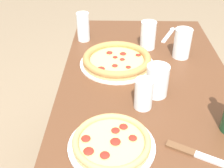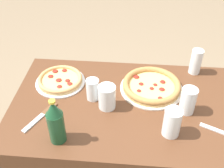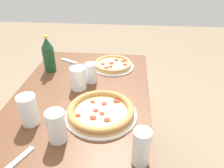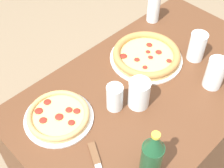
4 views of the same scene
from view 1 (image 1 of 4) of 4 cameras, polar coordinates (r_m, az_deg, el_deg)
The scene contains 10 objects.
table at distance 1.42m, azimuth 5.87°, elevation -11.51°, with size 1.20×0.70×0.77m.
pizza_pepperoni at distance 0.85m, azimuth -0.08°, elevation -11.79°, with size 0.26×0.26×0.04m.
pizza_salami at distance 1.24m, azimuth 0.99°, elevation 4.90°, with size 0.33×0.33×0.05m.
glass_cola at distance 1.32m, azimuth 14.06°, elevation 7.83°, with size 0.08×0.08×0.14m.
glass_water at distance 1.37m, azimuth 7.33°, elevation 9.58°, with size 0.07×0.07×0.13m.
glass_orange_juice at distance 1.44m, azimuth -5.85°, elevation 11.29°, with size 0.06×0.06×0.14m.
glass_mango_juice at distance 1.05m, azimuth 9.13°, elevation 0.36°, with size 0.08×0.08×0.12m.
glass_iced_tea at distance 0.98m, azimuth 6.41°, elevation -2.30°, with size 0.06×0.06×0.11m.
knife at distance 0.88m, azimuth 17.20°, elevation -13.61°, with size 0.12×0.20×0.01m.
spoon at distance 1.56m, azimuth 11.67°, elevation 10.10°, with size 0.18×0.10×0.01m.
Camera 1 is at (0.98, -0.12, 1.41)m, focal length 45.00 mm.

